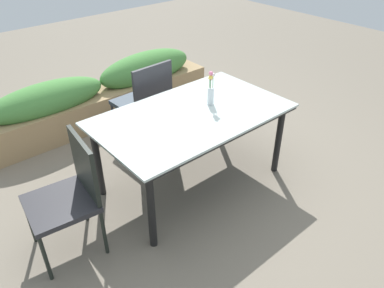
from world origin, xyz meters
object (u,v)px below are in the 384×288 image
object	(u,v)px
planter_box	(103,95)
flower_vase	(211,90)
chair_end_left	(70,192)
chair_far_side	(146,99)
dining_table	(192,120)

from	to	relation	value
planter_box	flower_vase	bearing A→B (deg)	-81.66
planter_box	chair_end_left	bearing A→B (deg)	-125.38
chair_end_left	chair_far_side	size ratio (longest dim) A/B	0.97
chair_end_left	chair_far_side	distance (m)	1.45
dining_table	chair_far_side	distance (m)	0.82
dining_table	chair_end_left	world-z (taller)	chair_end_left
dining_table	planter_box	distance (m)	1.62
dining_table	chair_end_left	bearing A→B (deg)	-179.52
chair_far_side	dining_table	bearing A→B (deg)	-97.63
chair_far_side	planter_box	xyz separation A→B (m)	(-0.07, 0.78, -0.21)
dining_table	planter_box	bearing A→B (deg)	90.12
flower_vase	planter_box	xyz separation A→B (m)	(-0.23, 1.57, -0.54)
dining_table	chair_end_left	distance (m)	1.15
chair_end_left	flower_vase	size ratio (longest dim) A/B	2.91
chair_far_side	flower_vase	world-z (taller)	flower_vase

